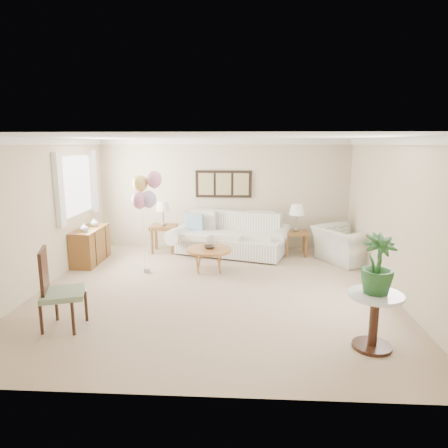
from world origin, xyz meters
name	(u,v)px	position (x,y,z in m)	size (l,w,h in m)	color
ground_plane	(214,290)	(0.00, 0.00, 0.00)	(6.00, 6.00, 0.00)	tan
room_shell	(207,196)	(-0.11, 0.09, 1.63)	(6.04, 6.04, 2.60)	beige
wall_art_triptych	(224,184)	(0.00, 2.96, 1.55)	(1.35, 0.06, 0.65)	black
sofa	(231,238)	(0.21, 2.30, 0.38)	(2.89, 1.65, 0.97)	white
end_table_left	(164,230)	(-1.37, 2.42, 0.53)	(0.58, 0.53, 0.64)	brown
end_table_right	(296,235)	(1.68, 2.31, 0.47)	(0.52, 0.47, 0.57)	brown
lamp_left	(163,207)	(-1.37, 2.42, 1.07)	(0.32, 0.32, 0.57)	gray
lamp_right	(297,211)	(1.68, 2.31, 1.03)	(0.35, 0.35, 0.61)	gray
coffee_table	(209,250)	(-0.18, 1.06, 0.42)	(0.90, 0.90, 0.45)	#905F23
decor_bowl	(210,247)	(-0.17, 1.08, 0.48)	(0.24, 0.24, 0.06)	#312A21
armchair	(345,245)	(2.67, 1.83, 0.38)	(1.16, 1.02, 0.76)	white
side_table	(375,307)	(2.13, -1.90, 0.54)	(0.66, 0.66, 0.72)	silver
potted_plant	(378,264)	(2.13, -1.89, 1.08)	(0.41, 0.41, 0.73)	#204A25
accent_chair	(56,288)	(-2.02, -1.56, 0.58)	(0.70, 0.70, 1.11)	gray
credenza	(91,245)	(-2.76, 1.50, 0.37)	(0.46, 1.20, 0.74)	brown
vase_white	(84,227)	(-2.74, 1.18, 0.83)	(0.17, 0.17, 0.18)	#B7B4C9
vase_sage	(94,222)	(-2.74, 1.73, 0.83)	(0.17, 0.17, 0.18)	#B0B4A8
balloon_cluster	(146,191)	(-1.37, 0.90, 1.61)	(0.57, 0.44, 2.00)	gray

